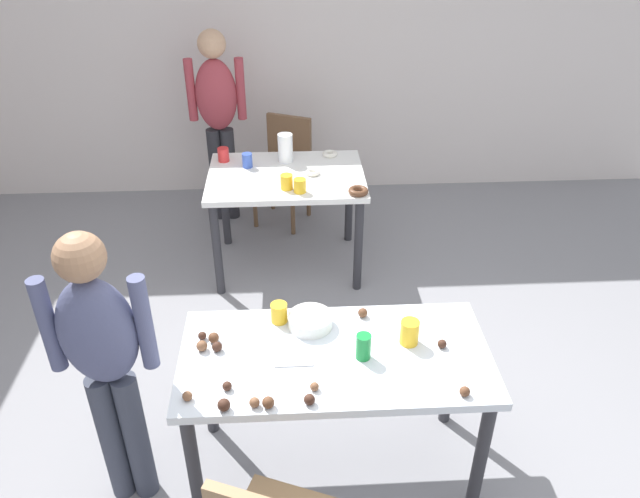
# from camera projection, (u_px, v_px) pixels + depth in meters

# --- Properties ---
(ground_plane) EXTENTS (6.40, 6.40, 0.00)m
(ground_plane) POSITION_uv_depth(u_px,v_px,m) (336.00, 460.00, 3.15)
(ground_plane) COLOR gray
(wall_back) EXTENTS (6.40, 0.10, 2.60)m
(wall_back) POSITION_uv_depth(u_px,v_px,m) (309.00, 45.00, 5.17)
(wall_back) COLOR silver
(wall_back) RESTS_ON ground_plane
(dining_table_near) EXTENTS (1.38, 0.68, 0.75)m
(dining_table_near) POSITION_uv_depth(u_px,v_px,m) (335.00, 371.00, 2.77)
(dining_table_near) COLOR silver
(dining_table_near) RESTS_ON ground_plane
(dining_table_far) EXTENTS (1.09, 0.79, 0.75)m
(dining_table_far) POSITION_uv_depth(u_px,v_px,m) (286.00, 188.00, 4.35)
(dining_table_far) COLOR white
(dining_table_far) RESTS_ON ground_plane
(chair_far_table) EXTENTS (0.53, 0.53, 0.87)m
(chair_far_table) POSITION_uv_depth(u_px,v_px,m) (285.00, 164.00, 5.06)
(chair_far_table) COLOR brown
(chair_far_table) RESTS_ON ground_plane
(person_girl_near) EXTENTS (0.45, 0.21, 1.45)m
(person_girl_near) POSITION_uv_depth(u_px,v_px,m) (104.00, 356.00, 2.54)
(person_girl_near) COLOR #383D4C
(person_girl_near) RESTS_ON ground_plane
(person_adult_far) EXTENTS (0.45, 0.21, 1.57)m
(person_adult_far) POSITION_uv_depth(u_px,v_px,m) (218.00, 111.00, 4.83)
(person_adult_far) COLOR #28282D
(person_adult_far) RESTS_ON ground_plane
(mixing_bowl) EXTENTS (0.21, 0.21, 0.06)m
(mixing_bowl) POSITION_uv_depth(u_px,v_px,m) (310.00, 321.00, 2.87)
(mixing_bowl) COLOR white
(mixing_bowl) RESTS_ON dining_table_near
(soda_can) EXTENTS (0.07, 0.07, 0.12)m
(soda_can) POSITION_uv_depth(u_px,v_px,m) (363.00, 347.00, 2.67)
(soda_can) COLOR #198438
(soda_can) RESTS_ON dining_table_near
(fork_near) EXTENTS (0.17, 0.02, 0.01)m
(fork_near) POSITION_uv_depth(u_px,v_px,m) (294.00, 365.00, 2.65)
(fork_near) COLOR silver
(fork_near) RESTS_ON dining_table_near
(cup_near_0) EXTENTS (0.08, 0.08, 0.12)m
(cup_near_0) POSITION_uv_depth(u_px,v_px,m) (410.00, 332.00, 2.75)
(cup_near_0) COLOR yellow
(cup_near_0) RESTS_ON dining_table_near
(cup_near_1) EXTENTS (0.08, 0.08, 0.10)m
(cup_near_1) POSITION_uv_depth(u_px,v_px,m) (279.00, 313.00, 2.89)
(cup_near_1) COLOR yellow
(cup_near_1) RESTS_ON dining_table_near
(cake_ball_0) EXTENTS (0.05, 0.05, 0.05)m
(cake_ball_0) POSITION_uv_depth(u_px,v_px,m) (309.00, 399.00, 2.45)
(cake_ball_0) COLOR #3D2319
(cake_ball_0) RESTS_ON dining_table_near
(cake_ball_1) EXTENTS (0.04, 0.04, 0.04)m
(cake_ball_1) POSITION_uv_depth(u_px,v_px,m) (465.00, 391.00, 2.49)
(cake_ball_1) COLOR brown
(cake_ball_1) RESTS_ON dining_table_near
(cake_ball_2) EXTENTS (0.04, 0.04, 0.04)m
(cake_ball_2) POSITION_uv_depth(u_px,v_px,m) (254.00, 402.00, 2.44)
(cake_ball_2) COLOR brown
(cake_ball_2) RESTS_ON dining_table_near
(cake_ball_3) EXTENTS (0.05, 0.05, 0.05)m
(cake_ball_3) POSITION_uv_depth(u_px,v_px,m) (217.00, 347.00, 2.72)
(cake_ball_3) COLOR #3D2319
(cake_ball_3) RESTS_ON dining_table_near
(cake_ball_4) EXTENTS (0.04, 0.04, 0.04)m
(cake_ball_4) POSITION_uv_depth(u_px,v_px,m) (202.00, 336.00, 2.79)
(cake_ball_4) COLOR #3D2319
(cake_ball_4) RESTS_ON dining_table_near
(cake_ball_5) EXTENTS (0.05, 0.05, 0.05)m
(cake_ball_5) POSITION_uv_depth(u_px,v_px,m) (363.00, 313.00, 2.93)
(cake_ball_5) COLOR brown
(cake_ball_5) RESTS_ON dining_table_near
(cake_ball_6) EXTENTS (0.04, 0.04, 0.04)m
(cake_ball_6) POSITION_uv_depth(u_px,v_px,m) (442.00, 344.00, 2.74)
(cake_ball_6) COLOR #3D2319
(cake_ball_6) RESTS_ON dining_table_near
(cake_ball_7) EXTENTS (0.04, 0.04, 0.04)m
(cake_ball_7) POSITION_uv_depth(u_px,v_px,m) (227.00, 386.00, 2.52)
(cake_ball_7) COLOR #3D2319
(cake_ball_7) RESTS_ON dining_table_near
(cake_ball_8) EXTENTS (0.04, 0.04, 0.04)m
(cake_ball_8) POSITION_uv_depth(u_px,v_px,m) (187.00, 396.00, 2.47)
(cake_ball_8) COLOR brown
(cake_ball_8) RESTS_ON dining_table_near
(cake_ball_9) EXTENTS (0.05, 0.05, 0.05)m
(cake_ball_9) POSITION_uv_depth(u_px,v_px,m) (202.00, 346.00, 2.72)
(cake_ball_9) COLOR brown
(cake_ball_9) RESTS_ON dining_table_near
(cake_ball_10) EXTENTS (0.04, 0.04, 0.04)m
(cake_ball_10) POSITION_uv_depth(u_px,v_px,m) (314.00, 387.00, 2.52)
(cake_ball_10) COLOR brown
(cake_ball_10) RESTS_ON dining_table_near
(cake_ball_11) EXTENTS (0.05, 0.05, 0.05)m
(cake_ball_11) POSITION_uv_depth(u_px,v_px,m) (224.00, 405.00, 2.43)
(cake_ball_11) COLOR #3D2319
(cake_ball_11) RESTS_ON dining_table_near
(cake_ball_12) EXTENTS (0.05, 0.05, 0.05)m
(cake_ball_12) POSITION_uv_depth(u_px,v_px,m) (268.00, 402.00, 2.44)
(cake_ball_12) COLOR brown
(cake_ball_12) RESTS_ON dining_table_near
(cake_ball_13) EXTENTS (0.05, 0.05, 0.05)m
(cake_ball_13) POSITION_uv_depth(u_px,v_px,m) (214.00, 338.00, 2.77)
(cake_ball_13) COLOR brown
(cake_ball_13) RESTS_ON dining_table_near
(pitcher_far) EXTENTS (0.11, 0.11, 0.21)m
(pitcher_far) POSITION_uv_depth(u_px,v_px,m) (285.00, 148.00, 4.42)
(pitcher_far) COLOR white
(pitcher_far) RESTS_ON dining_table_far
(cup_far_0) EXTENTS (0.07, 0.07, 0.10)m
(cup_far_0) POSITION_uv_depth(u_px,v_px,m) (247.00, 160.00, 4.37)
(cup_far_0) COLOR #3351B2
(cup_far_0) RESTS_ON dining_table_far
(cup_far_1) EXTENTS (0.08, 0.08, 0.10)m
(cup_far_1) POSITION_uv_depth(u_px,v_px,m) (223.00, 155.00, 4.46)
(cup_far_1) COLOR red
(cup_far_1) RESTS_ON dining_table_far
(cup_far_2) EXTENTS (0.08, 0.08, 0.09)m
(cup_far_2) POSITION_uv_depth(u_px,v_px,m) (300.00, 186.00, 4.03)
(cup_far_2) COLOR yellow
(cup_far_2) RESTS_ON dining_table_far
(cup_far_3) EXTENTS (0.08, 0.08, 0.10)m
(cup_far_3) POSITION_uv_depth(u_px,v_px,m) (287.00, 182.00, 4.07)
(cup_far_3) COLOR yellow
(cup_far_3) RESTS_ON dining_table_far
(donut_far_0) EXTENTS (0.11, 0.11, 0.03)m
(donut_far_0) POSITION_uv_depth(u_px,v_px,m) (330.00, 154.00, 4.55)
(donut_far_0) COLOR white
(donut_far_0) RESTS_ON dining_table_far
(donut_far_1) EXTENTS (0.13, 0.13, 0.04)m
(donut_far_1) POSITION_uv_depth(u_px,v_px,m) (358.00, 191.00, 4.03)
(donut_far_1) COLOR brown
(donut_far_1) RESTS_ON dining_table_far
(donut_far_2) EXTENTS (0.10, 0.10, 0.03)m
(donut_far_2) POSITION_uv_depth(u_px,v_px,m) (313.00, 173.00, 4.28)
(donut_far_2) COLOR white
(donut_far_2) RESTS_ON dining_table_far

